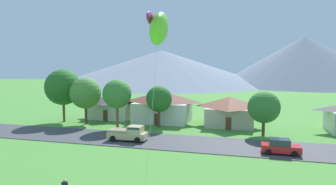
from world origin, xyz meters
The scene contains 14 objects.
road_strip centered at (0.00, 30.85, 0.04)m, with size 160.00×7.98×0.08m, color #424247.
mountain_central_ridge centered at (-42.66, 156.41, 9.97)m, with size 124.40×124.40×19.94m, color gray.
mountain_east_ridge centered at (35.94, 164.83, 13.45)m, with size 93.64×93.64×26.89m, color slate.
house_leftmost centered at (2.05, 44.12, 2.52)m, with size 8.28×8.24×4.86m.
house_right_center centered at (-9.86, 44.46, 2.86)m, with size 10.36×8.04×5.52m.
house_rightmost centered at (-20.18, 45.53, 2.43)m, with size 8.49×7.16×4.69m.
tree_near_left centered at (-15.20, 36.71, 5.56)m, with size 4.61×4.61×7.89m.
tree_left_of_center centered at (7.10, 37.93, 4.08)m, with size 4.58×4.58×6.39m.
tree_center centered at (-27.00, 39.54, 6.26)m, with size 6.38×6.38×9.47m.
tree_near_right centered at (-22.02, 38.67, 5.39)m, with size 5.34×5.34×8.07m.
tree_far_right centered at (-9.04, 39.39, 4.67)m, with size 4.25×4.25×6.82m.
parked_car_red_west_end centered at (8.37, 28.97, 0.87)m, with size 4.22×2.12×1.68m.
pickup_truck_sand_west_side centered at (-10.46, 29.98, 1.06)m, with size 5.26×2.44×1.99m.
kite_flyer_with_kite centered at (-1.73, 14.83, 12.41)m, with size 2.33×5.35×13.71m.
Camera 1 is at (4.14, -4.60, 9.74)m, focal length 30.36 mm.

